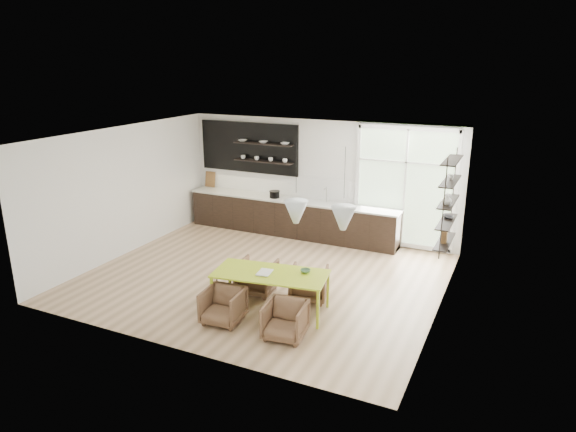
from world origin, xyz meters
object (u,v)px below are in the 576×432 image
object	(u,v)px
armchair_front_right	(285,320)
armchair_front_left	(223,306)
armchair_back_left	(257,277)
wire_stool	(224,283)
dining_table	(271,275)
armchair_back_right	(309,283)

from	to	relation	value
armchair_front_right	armchair_front_left	bearing A→B (deg)	173.31
armchair_back_left	wire_stool	world-z (taller)	armchair_back_left
dining_table	armchair_back_right	world-z (taller)	dining_table
dining_table	armchair_front_left	size ratio (longest dim) A/B	3.16
armchair_front_right	wire_stool	size ratio (longest dim) A/B	1.41
dining_table	armchair_front_left	bearing A→B (deg)	-135.83
armchair_back_left	armchair_back_right	world-z (taller)	armchair_back_left
armchair_front_left	armchair_back_left	bearing A→B (deg)	86.92
wire_stool	armchair_back_right	bearing A→B (deg)	23.30
armchair_front_right	wire_stool	bearing A→B (deg)	147.49
armchair_back_right	wire_stool	distance (m)	1.59
dining_table	armchair_front_right	bearing A→B (deg)	-57.99
armchair_front_left	dining_table	bearing A→B (deg)	48.05
armchair_front_right	armchair_back_left	bearing A→B (deg)	126.66
armchair_back_left	armchair_front_left	xyz separation A→B (m)	(0.04, -1.28, -0.02)
wire_stool	dining_table	bearing A→B (deg)	-4.82
armchair_back_left	armchair_back_right	distance (m)	1.02
armchair_back_left	armchair_back_right	bearing A→B (deg)	-177.18
armchair_front_right	wire_stool	xyz separation A→B (m)	(-1.66, 0.81, -0.00)
armchair_front_left	armchair_front_right	size ratio (longest dim) A/B	1.00
dining_table	armchair_front_right	size ratio (longest dim) A/B	3.17
armchair_front_left	wire_stool	bearing A→B (deg)	116.46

